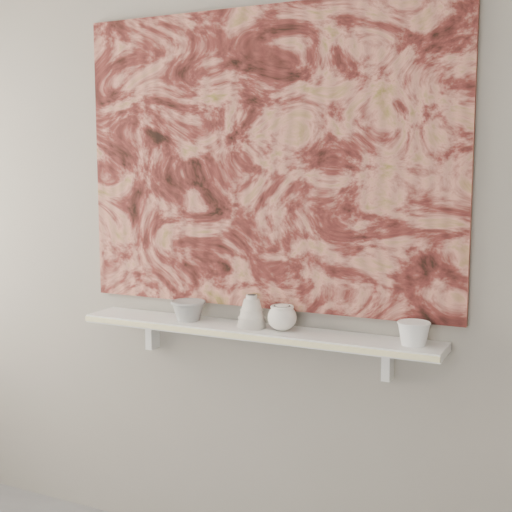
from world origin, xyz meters
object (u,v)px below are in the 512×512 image
Objects in this scene: cup_cream at (282,317)px; bell_vessel at (252,311)px; shelf at (253,331)px; bowl_grey at (188,310)px; painting at (263,160)px; bowl_white at (414,333)px.

cup_cream is 0.86× the size of bell_vessel.
shelf is 13.33× the size of cup_cream.
painting is at bearing 16.14° from bowl_grey.
bowl_grey reaches higher than shelf.
bowl_white is at bearing 0.00° from bowl_grey.
painting is 13.58× the size of bowl_white.
bowl_grey is 1.13× the size of bell_vessel.
bell_vessel reaches higher than cup_cream.
painting is at bearing 172.27° from bowl_white.
shelf is at bearing -90.00° from painting.
cup_cream reaches higher than bowl_white.
cup_cream is 0.12m from bell_vessel.
cup_cream is at bearing -34.72° from painting.
bowl_white is (0.48, 0.00, -0.01)m from cup_cream.
shelf is 0.08m from bell_vessel.
bowl_white reaches higher than shelf.
bell_vessel is at bearing 180.00° from shelf.
painting reaches higher than shelf.
painting reaches higher than bowl_white.
painting is 0.56m from bell_vessel.
cup_cream is at bearing 0.00° from shelf.
bowl_grey is at bearing 180.00° from shelf.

